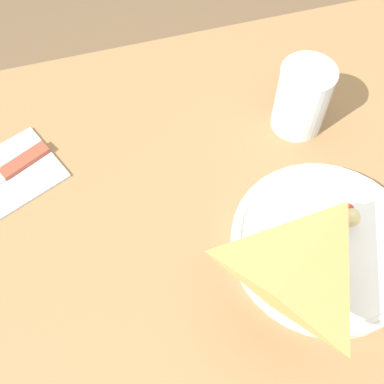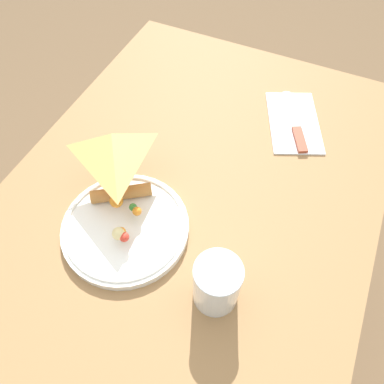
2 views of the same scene
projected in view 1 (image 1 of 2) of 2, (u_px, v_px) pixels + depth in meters
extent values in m
plane|color=brown|center=(217.00, 356.00, 1.23)|extent=(6.00, 6.00, 0.00)
cube|color=olive|center=(243.00, 219.00, 0.62)|extent=(1.04, 0.69, 0.03)
cube|color=brown|center=(374.00, 142.00, 1.15)|extent=(0.06, 0.06, 0.71)
cylinder|color=white|center=(324.00, 244.00, 0.57)|extent=(0.22, 0.22, 0.02)
torus|color=white|center=(326.00, 240.00, 0.56)|extent=(0.21, 0.21, 0.01)
pyramid|color=tan|center=(332.00, 232.00, 0.56)|extent=(0.18, 0.17, 0.02)
cylinder|color=#B77A3D|center=(300.00, 275.00, 0.53)|extent=(0.08, 0.10, 0.02)
sphere|color=orange|center=(346.00, 218.00, 0.55)|extent=(0.02, 0.02, 0.02)
sphere|color=orange|center=(308.00, 225.00, 0.55)|extent=(0.02, 0.02, 0.02)
sphere|color=#EFDB93|center=(351.00, 217.00, 0.55)|extent=(0.02, 0.02, 0.02)
sphere|color=red|center=(347.00, 210.00, 0.56)|extent=(0.02, 0.02, 0.02)
sphere|color=#388433|center=(307.00, 234.00, 0.54)|extent=(0.01, 0.01, 0.01)
sphere|color=orange|center=(321.00, 257.00, 0.53)|extent=(0.02, 0.02, 0.02)
cylinder|color=white|center=(302.00, 98.00, 0.64)|extent=(0.07, 0.07, 0.10)
cylinder|color=white|center=(300.00, 105.00, 0.65)|extent=(0.06, 0.06, 0.07)
torus|color=white|center=(310.00, 72.00, 0.60)|extent=(0.07, 0.07, 0.00)
cube|color=#99422D|center=(24.00, 160.00, 0.64)|extent=(0.07, 0.05, 0.01)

